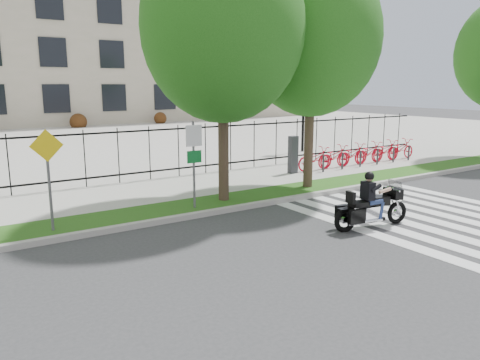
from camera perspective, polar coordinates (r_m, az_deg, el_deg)
ground at (r=10.49m, az=9.46°, el=-9.05°), size 120.00×120.00×0.00m
curb at (r=13.59m, az=-2.39°, el=-3.77°), size 60.00×0.20×0.15m
grass_verge at (r=14.30m, az=-4.16°, el=-3.01°), size 60.00×1.50×0.15m
sidewalk at (r=16.47m, az=-8.45°, el=-1.17°), size 60.00×3.50×0.15m
plaza at (r=33.03m, az=-21.63°, el=4.46°), size 80.00×34.00×0.10m
crosswalk_stripes at (r=14.10m, az=24.02°, el=-4.52°), size 5.70×8.00×0.01m
iron_fence at (r=17.85m, az=-10.96°, el=3.24°), size 30.00×0.06×2.00m
lamp_post_right at (r=25.45m, az=7.78°, el=10.42°), size 1.06×0.70×4.25m
street_tree_1 at (r=14.26m, az=-2.14°, el=18.04°), size 4.81×4.81×7.91m
street_tree_2 at (r=16.32m, az=8.75°, el=16.87°), size 4.59×4.59×7.71m
bike_share_station at (r=21.66m, az=14.36°, el=3.15°), size 7.79×0.86×1.50m
sign_pole_regulatory at (r=13.38m, az=-5.64°, el=3.23°), size 0.50×0.09×2.50m
sign_pole_warning at (r=12.08m, az=-22.36°, el=1.52°), size 0.78×0.09×2.49m
motorcycle_rider at (r=12.59m, az=15.77°, el=-2.98°), size 2.33×0.84×1.81m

